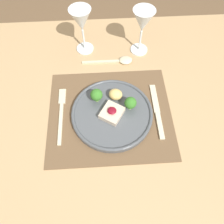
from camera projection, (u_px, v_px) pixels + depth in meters
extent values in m
plane|color=brown|center=(111.00, 170.00, 1.39)|extent=(8.00, 8.00, 0.00)
cube|color=tan|center=(110.00, 116.00, 0.77)|extent=(1.15, 1.00, 0.03)
cylinder|color=tan|center=(21.00, 86.00, 1.29)|extent=(0.06, 0.06, 0.71)
cylinder|color=tan|center=(190.00, 78.00, 1.32)|extent=(0.06, 0.06, 0.71)
cube|color=brown|center=(110.00, 114.00, 0.75)|extent=(0.42, 0.37, 0.00)
cylinder|color=#4C5156|center=(112.00, 114.00, 0.74)|extent=(0.28, 0.28, 0.02)
torus|color=#4C5156|center=(112.00, 113.00, 0.74)|extent=(0.28, 0.28, 0.01)
cube|color=beige|center=(112.00, 113.00, 0.72)|extent=(0.09, 0.09, 0.02)
ellipsoid|color=maroon|center=(112.00, 111.00, 0.71)|extent=(0.03, 0.03, 0.01)
cylinder|color=#84B256|center=(130.00, 106.00, 0.74)|extent=(0.01, 0.01, 0.02)
sphere|color=#387A28|center=(130.00, 103.00, 0.72)|extent=(0.04, 0.04, 0.04)
cylinder|color=#84B256|center=(97.00, 99.00, 0.75)|extent=(0.01, 0.01, 0.02)
sphere|color=#387A28|center=(96.00, 95.00, 0.73)|extent=(0.04, 0.04, 0.04)
ellipsoid|color=#DBBC6B|center=(116.00, 94.00, 0.75)|extent=(0.06, 0.05, 0.04)
cube|color=beige|center=(61.00, 123.00, 0.73)|extent=(0.01, 0.16, 0.01)
cube|color=beige|center=(62.00, 96.00, 0.78)|extent=(0.02, 0.06, 0.01)
cube|color=beige|center=(160.00, 126.00, 0.72)|extent=(0.02, 0.10, 0.01)
cube|color=beige|center=(155.00, 99.00, 0.78)|extent=(0.02, 0.12, 0.00)
cube|color=beige|center=(101.00, 62.00, 0.87)|extent=(0.15, 0.01, 0.01)
ellipsoid|color=beige|center=(126.00, 60.00, 0.87)|extent=(0.05, 0.04, 0.02)
cylinder|color=white|center=(139.00, 50.00, 0.90)|extent=(0.07, 0.07, 0.01)
cylinder|color=white|center=(140.00, 40.00, 0.86)|extent=(0.01, 0.01, 0.09)
cone|color=white|center=(143.00, 21.00, 0.78)|extent=(0.08, 0.08, 0.09)
cylinder|color=white|center=(85.00, 48.00, 0.91)|extent=(0.07, 0.07, 0.01)
cylinder|color=white|center=(84.00, 39.00, 0.86)|extent=(0.01, 0.01, 0.09)
cone|color=white|center=(81.00, 20.00, 0.79)|extent=(0.08, 0.08, 0.09)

